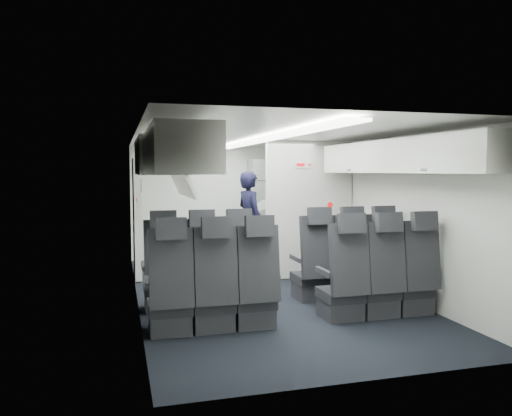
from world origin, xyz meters
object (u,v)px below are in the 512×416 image
boarding_door (137,217)px  flight_attendant (250,220)px  seat_row_mid (300,288)px  seat_row_front (275,272)px  carry_on_bag (162,162)px  galley_unit (271,209)px

boarding_door → flight_attendant: bearing=5.9°
seat_row_mid → flight_attendant: size_ratio=1.98×
seat_row_front → boarding_door: bearing=128.2°
seat_row_front → carry_on_bag: 1.98m
seat_row_mid → galley_unit: (0.95, 4.15, 0.55)m
boarding_door → galley_unit: bearing=24.3°
boarding_door → carry_on_bag: 2.26m
seat_row_front → carry_on_bag: bearing=-180.0°
flight_attendant → carry_on_bag: (-1.67, -2.28, 0.95)m
seat_row_mid → galley_unit: size_ratio=1.75×
seat_row_front → galley_unit: (0.95, 3.25, 0.55)m
seat_row_front → carry_on_bag: size_ratio=8.93×
galley_unit → boarding_door: 2.84m
seat_row_mid → carry_on_bag: (-1.41, 0.90, 1.38)m
flight_attendant → boarding_door: bearing=80.3°
seat_row_mid → flight_attendant: bearing=85.3°
flight_attendant → seat_row_front: bearing=158.0°
seat_row_front → galley_unit: bearing=73.7°
boarding_door → flight_attendant: boarding_door is taller
seat_row_mid → flight_attendant: (0.26, 3.18, 0.44)m
seat_row_mid → carry_on_bag: carry_on_bag is taller
flight_attendant → seat_row_mid: bearing=159.8°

